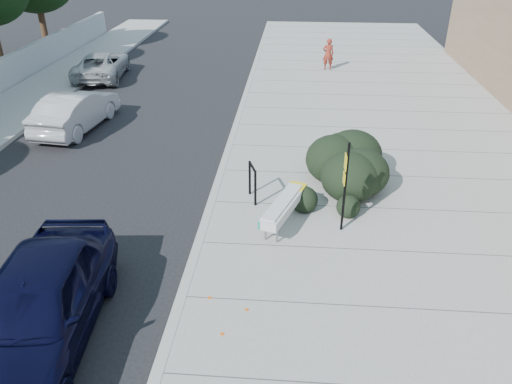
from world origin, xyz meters
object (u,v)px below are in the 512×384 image
at_px(bike_rack, 252,179).
at_px(wagon_silver, 76,111).
at_px(pedestrian, 328,54).
at_px(sign_post, 345,182).
at_px(sedan_navy, 37,306).
at_px(bench, 284,206).
at_px(suv_silver, 102,65).

height_order(bike_rack, wagon_silver, wagon_silver).
bearing_deg(pedestrian, sign_post, 85.39).
bearing_deg(pedestrian, wagon_silver, 38.68).
bearing_deg(sign_post, sedan_navy, -147.68).
distance_m(bike_rack, sedan_navy, 6.50).
relative_size(bike_rack, sign_post, 0.44).
relative_size(wagon_silver, pedestrian, 2.77).
height_order(bench, sign_post, sign_post).
bearing_deg(wagon_silver, pedestrian, -131.33).
relative_size(sign_post, sedan_navy, 0.48).
xyz_separation_m(sign_post, wagon_silver, (-9.48, 6.59, -0.79)).
bearing_deg(bench, sedan_navy, -116.36).
xyz_separation_m(sedan_navy, suv_silver, (-5.15, 17.62, -0.20)).
distance_m(bench, suv_silver, 16.40).
distance_m(bike_rack, wagon_silver, 8.84).
relative_size(bench, sign_post, 0.95).
height_order(sign_post, pedestrian, sign_post).
bearing_deg(sign_post, suv_silver, 126.17).
bearing_deg(suv_silver, bike_rack, 118.66).
xyz_separation_m(bike_rack, sedan_navy, (-3.48, -5.49, 0.07)).
relative_size(bike_rack, pedestrian, 0.66).
bearing_deg(bike_rack, wagon_silver, 125.06).
bearing_deg(wagon_silver, sign_post, 151.95).
height_order(sedan_navy, suv_silver, sedan_navy).
xyz_separation_m(sedan_navy, pedestrian, (6.20, 19.57, 0.09)).
distance_m(bench, pedestrian, 15.39).
xyz_separation_m(bench, sign_post, (1.44, -0.16, 0.82)).
bearing_deg(pedestrian, bike_rack, 75.82).
relative_size(bench, wagon_silver, 0.52).
relative_size(bench, suv_silver, 0.49).
distance_m(bench, sign_post, 1.67).
relative_size(bench, sedan_navy, 0.45).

